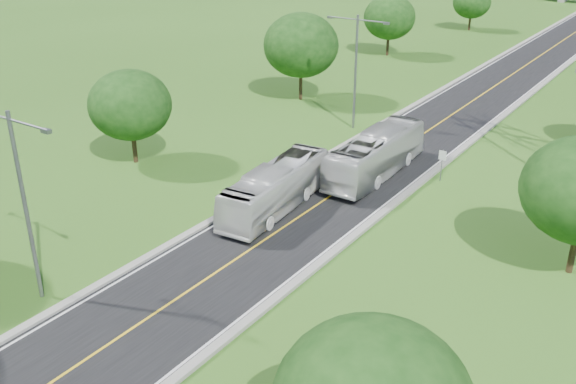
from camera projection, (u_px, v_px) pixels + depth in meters
The scene contains 13 objects.
ground at pixel (475, 100), 66.22m from camera, with size 260.00×260.00×0.00m, color #305A19.
road at pixel (494, 87), 70.72m from camera, with size 8.00×150.00×0.06m, color black.
curb_left at pixel (457, 81), 72.87m from camera, with size 0.50×150.00×0.22m, color gray.
curb_right at pixel (533, 92), 68.49m from camera, with size 0.50×150.00×0.22m, color gray.
speed_limit_sign at pixel (442, 161), 46.35m from camera, with size 0.55×0.09×2.40m.
streetlight_near_left at pixel (23, 192), 30.81m from camera, with size 5.90×0.25×10.00m.
streetlight_mid_left at pixel (356, 63), 55.60m from camera, with size 5.90×0.25×10.00m.
tree_lb at pixel (130, 105), 48.52m from camera, with size 6.30×6.30×7.33m.
tree_lc at pixel (301, 45), 64.14m from camera, with size 7.56×7.56×8.79m.
tree_ld at pixel (389, 17), 83.45m from camera, with size 6.72×6.72×7.82m.
tree_le at pixel (472, 2), 100.45m from camera, with size 5.88×5.88×6.84m.
bus_outbound at pixel (376, 154), 47.21m from camera, with size 2.75×11.76×3.28m, color silver.
bus_inbound at pixel (276, 188), 42.01m from camera, with size 2.54×10.87×3.03m, color silver.
Camera 1 is at (20.42, -3.91, 18.66)m, focal length 40.00 mm.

